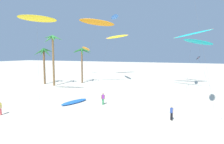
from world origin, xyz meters
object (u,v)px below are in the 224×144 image
at_px(flying_kite_2, 37,19).
at_px(grounded_kite_0, 74,102).
at_px(flying_kite_9, 97,22).
at_px(flying_kite_10, 198,42).
at_px(flying_kite_7, 115,17).
at_px(person_near_right, 1,108).
at_px(flying_kite_5, 198,58).
at_px(flying_kite_6, 117,37).
at_px(palm_tree_1, 82,54).
at_px(person_near_left, 103,98).
at_px(palm_tree_0, 44,56).
at_px(flying_kite_3, 192,34).
at_px(flying_kite_4, 86,48).
at_px(palm_tree_2, 53,45).
at_px(person_foreground_walker, 172,112).

xyz_separation_m(flying_kite_2, grounded_kite_0, (8.20, -1.80, -12.72)).
bearing_deg(flying_kite_9, flying_kite_10, 26.51).
height_order(flying_kite_7, person_near_right, flying_kite_7).
bearing_deg(flying_kite_10, flying_kite_2, -136.47).
height_order(flying_kite_5, flying_kite_6, flying_kite_6).
bearing_deg(palm_tree_1, person_near_left, -50.53).
xyz_separation_m(palm_tree_0, flying_kite_3, (31.94, 10.18, 4.81)).
distance_m(flying_kite_4, flying_kite_6, 11.76).
height_order(flying_kite_5, person_near_left, flying_kite_5).
height_order(palm_tree_1, flying_kite_7, flying_kite_7).
distance_m(flying_kite_5, grounded_kite_0, 30.03).
bearing_deg(palm_tree_2, flying_kite_7, 40.52).
xyz_separation_m(palm_tree_0, flying_kite_2, (7.89, -9.86, 6.29)).
distance_m(flying_kite_10, person_near_right, 41.19).
bearing_deg(flying_kite_6, person_near_left, -72.50).
height_order(flying_kite_7, flying_kite_10, flying_kite_7).
height_order(flying_kite_2, flying_kite_3, flying_kite_2).
xyz_separation_m(grounded_kite_0, person_foreground_walker, (13.64, -1.86, 0.68)).
bearing_deg(person_near_right, flying_kite_7, 82.97).
distance_m(flying_kite_7, person_near_right, 31.76).
height_order(flying_kite_4, flying_kite_6, flying_kite_6).
bearing_deg(flying_kite_9, palm_tree_2, -151.92).
xyz_separation_m(palm_tree_1, flying_kite_5, (26.05, 7.20, -0.89)).
height_order(flying_kite_5, flying_kite_9, flying_kite_9).
height_order(flying_kite_6, flying_kite_7, flying_kite_7).
bearing_deg(flying_kite_2, flying_kite_9, 72.67).
distance_m(flying_kite_5, flying_kite_10, 4.25).
bearing_deg(flying_kite_7, person_foreground_walker, -55.18).
relative_size(flying_kite_3, flying_kite_4, 1.25).
xyz_separation_m(flying_kite_9, grounded_kite_0, (3.97, -15.33, -13.93)).
bearing_deg(person_foreground_walker, flying_kite_5, 81.97).
height_order(palm_tree_0, person_foreground_walker, palm_tree_0).
bearing_deg(flying_kite_6, grounded_kite_0, -79.14).
relative_size(palm_tree_1, grounded_kite_0, 1.84).
bearing_deg(person_foreground_walker, palm_tree_0, 155.56).
bearing_deg(flying_kite_4, flying_kite_3, -19.77).
relative_size(flying_kite_2, flying_kite_7, 0.83).
relative_size(flying_kite_10, person_near_left, 6.67).
distance_m(flying_kite_3, person_near_right, 37.65).
relative_size(flying_kite_2, person_near_left, 8.26).
relative_size(palm_tree_2, person_near_left, 6.74).
distance_m(flying_kite_6, grounded_kite_0, 39.05).
xyz_separation_m(palm_tree_0, flying_kite_5, (33.36, 12.17, -0.43)).
relative_size(flying_kite_5, person_near_right, 7.59).
height_order(palm_tree_1, person_near_left, palm_tree_1).
xyz_separation_m(flying_kite_5, flying_kite_9, (-21.24, -8.49, 7.93)).
xyz_separation_m(flying_kite_2, person_near_left, (12.42, -0.97, -12.00)).
bearing_deg(palm_tree_1, flying_kite_6, 84.69).
bearing_deg(palm_tree_2, flying_kite_2, -63.93).
xyz_separation_m(flying_kite_9, person_near_right, (-1.08, -22.99, -13.25)).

